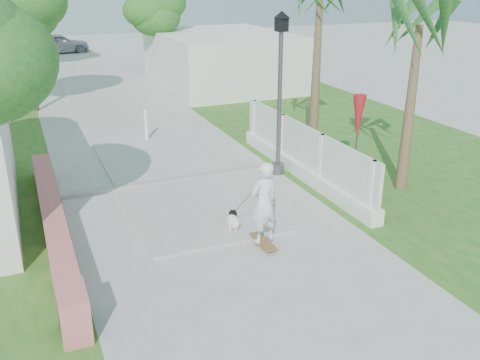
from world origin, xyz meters
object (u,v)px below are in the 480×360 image
patio_umbrella (358,117)px  dog (233,220)px  parked_car (58,44)px  street_lamp (280,89)px  skateboarder (261,203)px  bollard (146,125)px

patio_umbrella → dog: patio_umbrella is taller
patio_umbrella → parked_car: patio_umbrella is taller
street_lamp → skateboarder: bearing=-121.3°
street_lamp → parked_car: bearing=97.3°
bollard → parked_car: bearing=92.0°
street_lamp → skateboarder: 4.58m
street_lamp → bollard: street_lamp is taller
street_lamp → bollard: size_ratio=4.07×
street_lamp → patio_umbrella: (1.90, -1.00, -0.74)m
bollard → skateboarder: size_ratio=0.59×
street_lamp → bollard: 5.56m
dog → parked_car: bearing=113.4°
dog → skateboarder: bearing=-50.7°
bollard → patio_umbrella: 7.25m
parked_car → street_lamp: bearing=177.0°
parked_car → skateboarder: bearing=172.0°
patio_umbrella → parked_car: bearing=100.8°
skateboarder → parked_car: (-1.24, 31.02, -0.23)m
street_lamp → parked_car: (-3.49, 27.32, -1.71)m
skateboarder → parked_car: bearing=-101.2°
street_lamp → parked_car: 27.60m
bollard → patio_umbrella: size_ratio=0.47×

